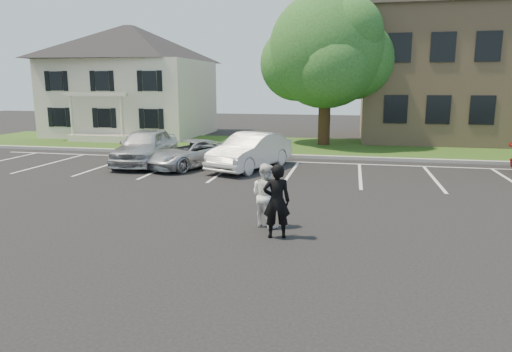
{
  "coord_description": "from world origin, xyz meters",
  "views": [
    {
      "loc": [
        2.41,
        -10.42,
        3.61
      ],
      "look_at": [
        0.0,
        1.0,
        1.25
      ],
      "focal_mm": 32.0,
      "sensor_mm": 36.0,
      "label": 1
    }
  ],
  "objects_px": {
    "man_white_shirt": "(265,195)",
    "car_white_sedan": "(251,151)",
    "man_black_suit": "(277,201)",
    "car_silver_minivan": "(189,154)",
    "car_silver_west": "(146,146)",
    "house": "(132,81)",
    "tree": "(328,53)"
  },
  "relations": [
    {
      "from": "man_black_suit",
      "to": "car_silver_west",
      "type": "distance_m",
      "value": 11.58
    },
    {
      "from": "car_silver_west",
      "to": "car_white_sedan",
      "type": "relative_size",
      "value": 1.03
    },
    {
      "from": "man_black_suit",
      "to": "car_white_sedan",
      "type": "distance_m",
      "value": 9.08
    },
    {
      "from": "car_white_sedan",
      "to": "house",
      "type": "bearing_deg",
      "value": 153.87
    },
    {
      "from": "man_black_suit",
      "to": "house",
      "type": "bearing_deg",
      "value": -69.42
    },
    {
      "from": "man_white_shirt",
      "to": "car_white_sedan",
      "type": "xyz_separation_m",
      "value": [
        -2.16,
        7.91,
        -0.06
      ]
    },
    {
      "from": "man_white_shirt",
      "to": "car_white_sedan",
      "type": "bearing_deg",
      "value": -44.16
    },
    {
      "from": "man_white_shirt",
      "to": "car_silver_west",
      "type": "relative_size",
      "value": 0.34
    },
    {
      "from": "car_silver_west",
      "to": "car_white_sedan",
      "type": "height_order",
      "value": "car_silver_west"
    },
    {
      "from": "man_white_shirt",
      "to": "car_white_sedan",
      "type": "height_order",
      "value": "man_white_shirt"
    },
    {
      "from": "house",
      "to": "man_white_shirt",
      "type": "distance_m",
      "value": 23.63
    },
    {
      "from": "tree",
      "to": "car_silver_west",
      "type": "bearing_deg",
      "value": -132.75
    },
    {
      "from": "man_white_shirt",
      "to": "car_silver_west",
      "type": "height_order",
      "value": "man_white_shirt"
    },
    {
      "from": "man_black_suit",
      "to": "man_white_shirt",
      "type": "height_order",
      "value": "man_black_suit"
    },
    {
      "from": "tree",
      "to": "car_white_sedan",
      "type": "xyz_separation_m",
      "value": [
        -2.7,
        -8.37,
        -4.58
      ]
    },
    {
      "from": "house",
      "to": "car_white_sedan",
      "type": "height_order",
      "value": "house"
    },
    {
      "from": "tree",
      "to": "car_white_sedan",
      "type": "relative_size",
      "value": 1.89
    },
    {
      "from": "man_white_shirt",
      "to": "car_silver_minivan",
      "type": "distance_m",
      "value": 9.14
    },
    {
      "from": "car_silver_minivan",
      "to": "car_white_sedan",
      "type": "height_order",
      "value": "car_white_sedan"
    },
    {
      "from": "car_silver_west",
      "to": "car_white_sedan",
      "type": "bearing_deg",
      "value": -6.26
    },
    {
      "from": "house",
      "to": "man_white_shirt",
      "type": "relative_size",
      "value": 6.24
    },
    {
      "from": "man_black_suit",
      "to": "car_silver_west",
      "type": "height_order",
      "value": "man_black_suit"
    },
    {
      "from": "house",
      "to": "car_white_sedan",
      "type": "bearing_deg",
      "value": -45.58
    },
    {
      "from": "tree",
      "to": "man_black_suit",
      "type": "distance_m",
      "value": 17.64
    },
    {
      "from": "car_silver_west",
      "to": "man_white_shirt",
      "type": "bearing_deg",
      "value": -53.49
    },
    {
      "from": "man_white_shirt",
      "to": "tree",
      "type": "bearing_deg",
      "value": -61.34
    },
    {
      "from": "house",
      "to": "man_white_shirt",
      "type": "bearing_deg",
      "value": -55.39
    },
    {
      "from": "man_black_suit",
      "to": "car_silver_west",
      "type": "xyz_separation_m",
      "value": [
        -7.5,
        8.82,
        -0.07
      ]
    },
    {
      "from": "house",
      "to": "man_black_suit",
      "type": "relative_size",
      "value": 5.77
    },
    {
      "from": "house",
      "to": "car_silver_minivan",
      "type": "relative_size",
      "value": 2.38
    },
    {
      "from": "tree",
      "to": "car_silver_west",
      "type": "distance_m",
      "value": 12.12
    },
    {
      "from": "house",
      "to": "car_silver_minivan",
      "type": "height_order",
      "value": "house"
    }
  ]
}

